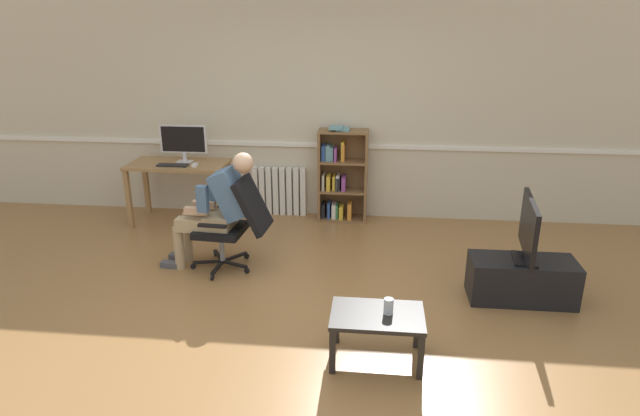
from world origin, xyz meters
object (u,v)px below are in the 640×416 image
(radiator, at_px, (279,191))
(office_chair, at_px, (235,221))
(person_seated, at_px, (217,207))
(coffee_table, at_px, (377,321))
(tv_screen, at_px, (529,230))
(drinking_glass, at_px, (389,306))
(computer_mouse, at_px, (195,165))
(bookshelf, at_px, (340,177))
(tv_stand, at_px, (522,280))
(computer_desk, at_px, (179,172))
(imac_monitor, at_px, (183,140))
(keyboard, at_px, (173,165))

(radiator, xyz_separation_m, office_chair, (-0.14, -1.65, 0.21))
(person_seated, xyz_separation_m, coffee_table, (1.61, -1.43, -0.32))
(person_seated, bearing_deg, tv_screen, 86.98)
(person_seated, distance_m, drinking_glass, 2.21)
(person_seated, height_order, coffee_table, person_seated)
(computer_mouse, relative_size, bookshelf, 0.08)
(tv_screen, bearing_deg, drinking_glass, 137.81)
(person_seated, xyz_separation_m, tv_stand, (2.90, -0.37, -0.46))
(office_chair, bearing_deg, computer_desk, -136.61)
(computer_mouse, relative_size, tv_screen, 0.12)
(person_seated, xyz_separation_m, drinking_glass, (1.68, -1.42, -0.20))
(computer_desk, distance_m, imac_monitor, 0.39)
(computer_mouse, height_order, office_chair, office_chair)
(computer_desk, bearing_deg, person_seated, -55.96)
(imac_monitor, relative_size, computer_mouse, 5.80)
(keyboard, bearing_deg, tv_screen, -21.46)
(tv_screen, bearing_deg, coffee_table, 136.41)
(keyboard, distance_m, person_seated, 1.41)
(bookshelf, distance_m, tv_screen, 2.61)
(drinking_glass, bearing_deg, imac_monitor, 131.89)
(tv_stand, relative_size, drinking_glass, 7.71)
(computer_desk, relative_size, imac_monitor, 2.05)
(imac_monitor, height_order, keyboard, imac_monitor)
(imac_monitor, bearing_deg, drinking_glass, -48.11)
(tv_stand, bearing_deg, bookshelf, 132.99)
(computer_desk, distance_m, coffee_table, 3.65)
(keyboard, bearing_deg, radiator, 24.09)
(person_seated, height_order, tv_stand, person_seated)
(keyboard, relative_size, coffee_table, 0.54)
(computer_desk, distance_m, computer_mouse, 0.31)
(bookshelf, xyz_separation_m, drinking_glass, (0.56, -2.96, -0.11))
(keyboard, height_order, computer_mouse, computer_mouse)
(keyboard, xyz_separation_m, computer_mouse, (0.27, 0.02, 0.01))
(imac_monitor, bearing_deg, coffee_table, -49.16)
(office_chair, relative_size, drinking_glass, 8.03)
(office_chair, xyz_separation_m, person_seated, (-0.18, 0.01, 0.13))
(bookshelf, bearing_deg, computer_mouse, -166.51)
(radiator, bearing_deg, coffee_table, -67.42)
(radiator, xyz_separation_m, person_seated, (-0.33, -1.64, 0.34))
(bookshelf, bearing_deg, coffee_table, -80.76)
(computer_desk, distance_m, keyboard, 0.19)
(office_chair, xyz_separation_m, drinking_glass, (1.50, -1.41, -0.07))
(imac_monitor, bearing_deg, keyboard, -109.69)
(imac_monitor, distance_m, tv_screen, 4.07)
(office_chair, height_order, person_seated, person_seated)
(imac_monitor, distance_m, keyboard, 0.34)
(imac_monitor, bearing_deg, computer_mouse, -45.89)
(keyboard, distance_m, computer_mouse, 0.27)
(keyboard, height_order, bookshelf, bookshelf)
(imac_monitor, xyz_separation_m, drinking_glass, (2.46, -2.75, -0.57))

